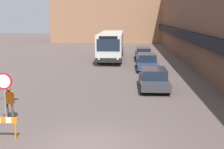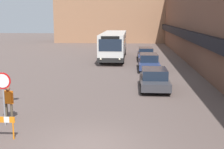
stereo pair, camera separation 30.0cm
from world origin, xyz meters
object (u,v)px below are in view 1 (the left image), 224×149
(parked_car_middle, at_px, (147,62))
(stop_sign, at_px, (4,88))
(construction_barricade, at_px, (4,124))
(parked_car_front, at_px, (154,79))
(pedestrian, at_px, (9,100))
(city_bus, at_px, (111,45))
(parked_car_back, at_px, (143,54))

(parked_car_middle, xyz_separation_m, stop_sign, (-7.27, -15.63, 1.04))
(stop_sign, distance_m, construction_barricade, 2.01)
(parked_car_front, relative_size, pedestrian, 2.65)
(city_bus, height_order, pedestrian, city_bus)
(city_bus, height_order, stop_sign, city_bus)
(parked_car_front, height_order, stop_sign, stop_sign)
(construction_barricade, bearing_deg, parked_car_back, 74.31)
(city_bus, relative_size, stop_sign, 4.86)
(parked_car_front, bearing_deg, parked_car_middle, 90.00)
(city_bus, distance_m, parked_car_middle, 8.15)
(parked_car_front, distance_m, parked_car_middle, 7.96)
(city_bus, bearing_deg, parked_car_middle, -62.92)
(parked_car_middle, relative_size, stop_sign, 1.95)
(parked_car_middle, height_order, pedestrian, pedestrian)
(city_bus, height_order, parked_car_front, city_bus)
(parked_car_middle, bearing_deg, pedestrian, -116.59)
(parked_car_front, relative_size, stop_sign, 1.75)
(parked_car_front, xyz_separation_m, parked_car_back, (-0.00, 14.70, -0.00))
(parked_car_back, relative_size, stop_sign, 1.98)
(construction_barricade, bearing_deg, stop_sign, 108.89)
(stop_sign, bearing_deg, parked_car_middle, 65.06)
(construction_barricade, bearing_deg, pedestrian, 105.61)
(city_bus, height_order, construction_barricade, city_bus)
(parked_car_middle, bearing_deg, parked_car_front, -90.00)
(stop_sign, bearing_deg, pedestrian, 99.15)
(pedestrian, relative_size, construction_barricade, 1.48)
(parked_car_middle, distance_m, pedestrian, 16.55)
(construction_barricade, bearing_deg, parked_car_front, 53.99)
(stop_sign, relative_size, construction_barricade, 2.23)
(parked_car_front, distance_m, stop_sign, 10.63)
(parked_car_back, bearing_deg, stop_sign, -108.00)
(parked_car_front, relative_size, construction_barricade, 3.90)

